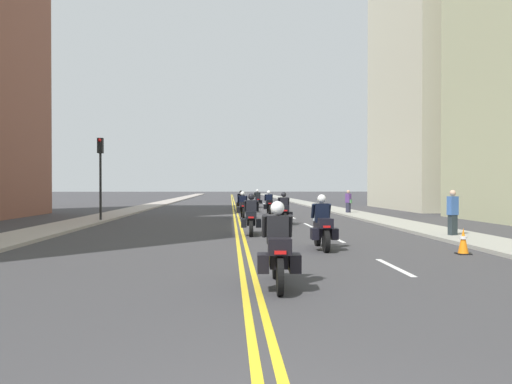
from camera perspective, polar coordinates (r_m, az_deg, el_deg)
ground_plane at (r=50.76m, az=-2.70°, el=-1.47°), size 264.00×264.00×0.00m
sidewalk_left at (r=51.31m, az=-11.57°, el=-1.39°), size 2.19×144.00×0.12m
sidewalk_right at (r=51.43m, az=6.14°, el=-1.38°), size 2.19×144.00×0.12m
centreline_yellow_inner at (r=50.76m, az=-2.84°, el=-1.47°), size 0.12×132.00×0.01m
centreline_yellow_outer at (r=50.76m, az=-2.57°, el=-1.47°), size 0.12×132.00×0.01m
lane_dashes_white at (r=32.00m, az=3.67°, el=-2.70°), size 0.14×56.40×0.01m
building_right_1 at (r=44.51m, az=21.95°, el=16.39°), size 9.62×13.09×27.96m
motorcycle_0 at (r=8.80m, az=2.63°, el=-7.15°), size 0.78×2.21×1.59m
motorcycle_1 at (r=14.22m, az=7.96°, el=-4.26°), size 0.77×2.18×1.63m
motorcycle_2 at (r=18.31m, az=-0.56°, el=-3.18°), size 0.78×2.18×1.61m
motorcycle_3 at (r=23.35m, az=3.37°, el=-2.32°), size 0.77×2.07×1.61m
motorcycle_4 at (r=27.96m, az=-1.62°, el=-1.83°), size 0.78×2.17×1.59m
motorcycle_5 at (r=32.81m, az=1.55°, el=-1.48°), size 0.76×2.22×1.61m
motorcycle_6 at (r=38.09m, az=-1.81°, el=-1.20°), size 0.77×2.13×1.57m
motorcycle_7 at (r=42.88m, az=0.18°, el=-0.97°), size 0.77×2.19×1.63m
traffic_cone_0 at (r=14.30m, az=23.64°, el=-5.44°), size 0.35×0.35×0.72m
traffic_light_near at (r=26.33m, az=-18.19°, el=3.28°), size 0.28×0.38×4.43m
pedestrian_0 at (r=18.51m, az=22.55°, el=-2.39°), size 0.42×0.34×1.74m
pedestrian_2 at (r=32.68m, az=11.03°, el=-1.17°), size 0.40×0.49×1.63m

